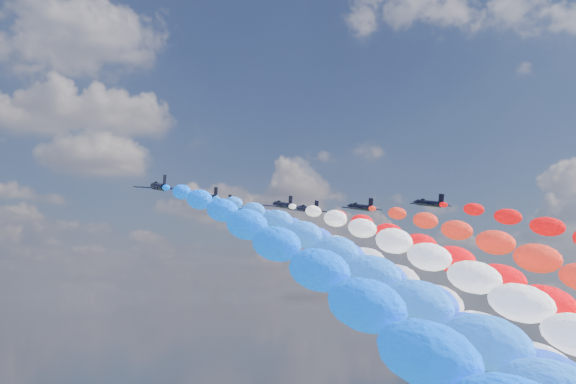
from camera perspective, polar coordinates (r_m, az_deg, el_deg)
name	(u,v)px	position (r m, az deg, el deg)	size (l,w,h in m)	color
jet_0	(159,187)	(124.33, -9.87, 0.41)	(8.07, 10.81, 2.38)	black
trail_0	(340,325)	(64.71, 4.01, -10.16)	(6.82, 122.21, 46.25)	#044DF2
jet_1	(208,197)	(136.32, -6.11, -0.41)	(8.07, 10.81, 2.38)	black
trail_1	(397,321)	(78.54, 8.35, -9.73)	(6.82, 122.21, 46.25)	blue
jet_2	(224,204)	(145.86, -4.94, -0.93)	(8.07, 10.81, 2.38)	black
trail_2	(402,318)	(88.58, 8.70, -9.53)	(6.82, 122.21, 46.25)	blue
jet_3	(283,205)	(146.95, -0.40, -1.01)	(8.07, 10.81, 2.38)	black
trail_3	(497,318)	(92.59, 15.70, -9.26)	(6.82, 122.21, 46.25)	silver
jet_4	(247,212)	(158.55, -3.16, -1.52)	(8.07, 10.81, 2.38)	black
trail_4	(415,315)	(102.09, 9.73, -9.30)	(6.82, 122.21, 46.25)	white
jet_5	(308,209)	(153.98, 1.52, -1.34)	(8.07, 10.81, 2.38)	black
trail_5	(521,316)	(100.77, 17.45, -9.07)	(6.82, 122.21, 46.25)	#FA0610
jet_6	(361,207)	(151.03, 5.59, -1.17)	(8.07, 10.81, 2.38)	black
jet_7	(429,203)	(146.77, 10.77, -0.86)	(8.07, 10.81, 2.38)	black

